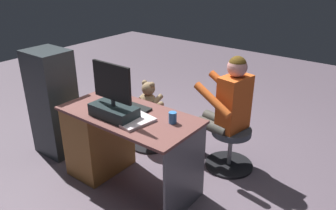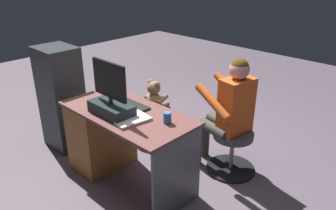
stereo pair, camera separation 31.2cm
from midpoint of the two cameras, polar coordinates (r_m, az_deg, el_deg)
The scene contains 13 objects.
ground_plane at distance 3.54m, azimuth -4.98°, elevation -10.70°, with size 10.00×10.00×0.00m, color #635461.
desk at distance 3.35m, azimuth -13.31°, elevation -5.41°, with size 1.28×0.63×0.75m.
monitor at distance 2.87m, azimuth -12.46°, elevation 0.13°, with size 0.42×0.22×0.48m.
keyboard at distance 3.08m, azimuth -9.44°, elevation -0.23°, with size 0.42×0.14×0.02m, color black.
computer_mouse at distance 3.26m, azimuth -13.20°, elevation 0.99°, with size 0.06×0.10×0.04m, color #1F2F28.
cup at distance 2.74m, azimuth -2.47°, elevation -2.26°, with size 0.07×0.07×0.10m, color #3372BF.
tv_remote at distance 3.13m, azimuth -14.03°, elevation -0.32°, with size 0.04×0.15×0.02m, color black.
notebook_binder at distance 2.79m, azimuth -8.86°, elevation -2.83°, with size 0.22×0.30×0.02m, color silver.
office_chair_teddy at distance 3.82m, azimuth -5.58°, elevation -3.37°, with size 0.46×0.46×0.44m.
teddy_bear at distance 3.69m, azimuth -5.65°, elevation 1.26°, with size 0.25×0.25×0.35m.
visitor_chair at distance 3.45m, azimuth 8.12°, elevation -6.87°, with size 0.50×0.50×0.44m.
person at distance 3.27m, azimuth 7.31°, elevation 0.10°, with size 0.54×0.54×1.19m.
equipment_rack at distance 3.81m, azimuth -21.37°, elevation 0.24°, with size 0.44×0.36×1.16m, color #293033.
Camera 1 is at (-1.88, 2.22, 2.01)m, focal length 35.48 mm.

